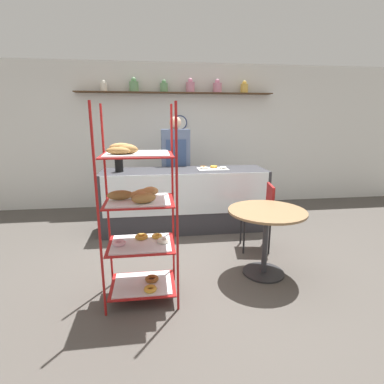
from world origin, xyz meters
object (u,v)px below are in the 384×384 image
Objects in this scene: coffee_carafe at (119,161)px; pastry_rack at (139,212)px; person_worker at (176,164)px; cafe_chair at (262,210)px; donut_tray_counter at (212,168)px; cafe_table at (266,226)px.

pastry_rack is at bearing -79.16° from coffee_carafe.
coffee_carafe is (-0.88, -0.57, 0.15)m from person_worker.
coffee_carafe is at bearing -105.05° from cafe_chair.
pastry_rack is 5.62× the size of coffee_carafe.
pastry_rack is 3.92× the size of donut_tray_counter.
person_worker is 2.28m from cafe_table.
cafe_chair is 1.87× the size of donut_tray_counter.
pastry_rack is at bearing -169.04° from cafe_table.
coffee_carafe is 0.70× the size of donut_tray_counter.
pastry_rack is at bearing -102.86° from person_worker.
coffee_carafe is at bearing -178.57° from donut_tray_counter.
pastry_rack is 2.20× the size of cafe_table.
pastry_rack reaches higher than donut_tray_counter.
cafe_chair is at bearing 30.31° from pastry_rack.
person_worker is 0.74m from donut_tray_counter.
cafe_chair is at bearing 72.71° from cafe_table.
pastry_rack is at bearing -49.62° from cafe_chair.
coffee_carafe reaches higher than donut_tray_counter.
donut_tray_counter is (1.05, 1.82, 0.09)m from pastry_rack.
cafe_table is 2.56× the size of coffee_carafe.
donut_tray_counter reaches higher than cafe_table.
cafe_chair is at bearing -55.33° from person_worker.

